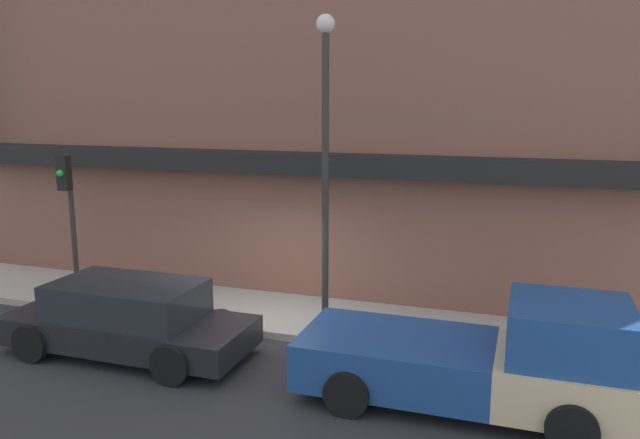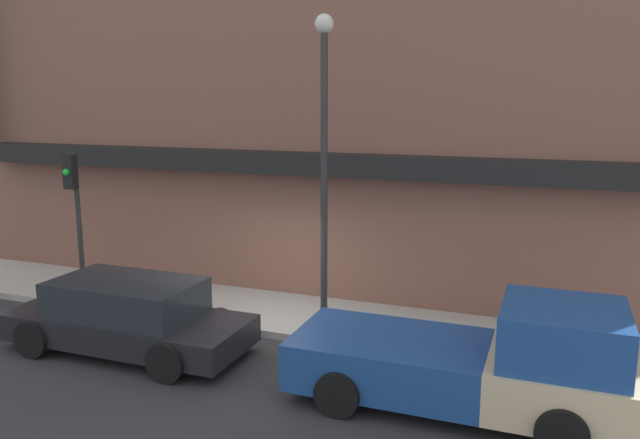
{
  "view_description": "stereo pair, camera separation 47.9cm",
  "coord_description": "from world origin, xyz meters",
  "px_view_note": "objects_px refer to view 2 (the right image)",
  "views": [
    {
      "loc": [
        5.14,
        -11.05,
        4.83
      ],
      "look_at": [
        1.06,
        1.01,
        2.36
      ],
      "focal_mm": 35.0,
      "sensor_mm": 36.0,
      "label": 1
    },
    {
      "loc": [
        5.59,
        -10.89,
        4.83
      ],
      "look_at": [
        1.06,
        1.01,
        2.36
      ],
      "focal_mm": 35.0,
      "sensor_mm": 36.0,
      "label": 2
    }
  ],
  "objects_px": {
    "parked_car": "(128,316)",
    "pickup_truck": "(479,362)",
    "fire_hydrant": "(165,294)",
    "street_lamp": "(324,143)",
    "traffic_light": "(75,199)"
  },
  "relations": [
    {
      "from": "fire_hydrant",
      "to": "parked_car",
      "type": "bearing_deg",
      "value": -74.55
    },
    {
      "from": "pickup_truck",
      "to": "fire_hydrant",
      "type": "distance_m",
      "value": 7.48
    },
    {
      "from": "parked_car",
      "to": "street_lamp",
      "type": "xyz_separation_m",
      "value": [
        3.33,
        1.94,
        3.29
      ]
    },
    {
      "from": "parked_car",
      "to": "fire_hydrant",
      "type": "bearing_deg",
      "value": 106.95
    },
    {
      "from": "parked_car",
      "to": "street_lamp",
      "type": "relative_size",
      "value": 0.77
    },
    {
      "from": "pickup_truck",
      "to": "street_lamp",
      "type": "distance_m",
      "value": 4.98
    },
    {
      "from": "traffic_light",
      "to": "street_lamp",
      "type": "bearing_deg",
      "value": -0.27
    },
    {
      "from": "pickup_truck",
      "to": "fire_hydrant",
      "type": "height_order",
      "value": "pickup_truck"
    },
    {
      "from": "fire_hydrant",
      "to": "street_lamp",
      "type": "distance_m",
      "value": 5.25
    },
    {
      "from": "parked_car",
      "to": "pickup_truck",
      "type": "bearing_deg",
      "value": 1.5
    },
    {
      "from": "parked_car",
      "to": "traffic_light",
      "type": "bearing_deg",
      "value": 147.24
    },
    {
      "from": "pickup_truck",
      "to": "parked_car",
      "type": "xyz_separation_m",
      "value": [
        -6.64,
        0.0,
        -0.11
      ]
    },
    {
      "from": "pickup_truck",
      "to": "traffic_light",
      "type": "height_order",
      "value": "traffic_light"
    },
    {
      "from": "pickup_truck",
      "to": "traffic_light",
      "type": "distance_m",
      "value": 9.88
    },
    {
      "from": "parked_car",
      "to": "traffic_light",
      "type": "relative_size",
      "value": 1.41
    }
  ]
}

